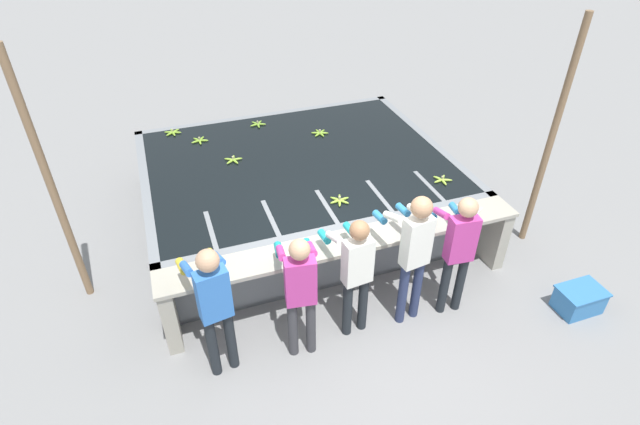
{
  "coord_description": "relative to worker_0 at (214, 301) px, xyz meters",
  "views": [
    {
      "loc": [
        -1.84,
        -3.97,
        4.59
      ],
      "look_at": [
        0.0,
        1.23,
        0.65
      ],
      "focal_mm": 28.0,
      "sensor_mm": 36.0,
      "label": 1
    }
  ],
  "objects": [
    {
      "name": "worker_0",
      "position": [
        0.0,
        0.0,
        0.0
      ],
      "size": [
        0.48,
        0.74,
        1.67
      ],
      "color": "#1E2328",
      "rests_on": "ground"
    },
    {
      "name": "banana_bunch_floating_4",
      "position": [
        2.27,
        3.26,
        -0.07
      ],
      "size": [
        0.27,
        0.28,
        0.08
      ],
      "color": "#7FAD33",
      "rests_on": "wash_tank"
    },
    {
      "name": "banana_bunch_floating_6",
      "position": [
        3.39,
        1.33,
        -0.07
      ],
      "size": [
        0.28,
        0.27,
        0.08
      ],
      "color": "#9EC642",
      "rests_on": "wash_tank"
    },
    {
      "name": "banana_bunch_floating_0",
      "position": [
        0.02,
        4.08,
        -0.07
      ],
      "size": [
        0.27,
        0.28,
        0.08
      ],
      "color": "#7FAD33",
      "rests_on": "wash_tank"
    },
    {
      "name": "banana_bunch_floating_3",
      "position": [
        0.76,
        2.85,
        -0.07
      ],
      "size": [
        0.27,
        0.28,
        0.08
      ],
      "color": "#8CB738",
      "rests_on": "wash_tank"
    },
    {
      "name": "crate",
      "position": [
        4.27,
        -0.61,
        -0.84
      ],
      "size": [
        0.55,
        0.39,
        0.32
      ],
      "color": "#3375B7",
      "rests_on": "ground"
    },
    {
      "name": "banana_bunch_floating_5",
      "position": [
        0.39,
        3.64,
        -0.07
      ],
      "size": [
        0.28,
        0.26,
        0.08
      ],
      "color": "#7FAD33",
      "rests_on": "wash_tank"
    },
    {
      "name": "banana_bunch_floating_1",
      "position": [
        1.86,
        1.33,
        -0.07
      ],
      "size": [
        0.28,
        0.27,
        0.08
      ],
      "color": "#93BC3D",
      "rests_on": "wash_tank"
    },
    {
      "name": "banana_bunch_floating_2",
      "position": [
        1.39,
        3.91,
        -0.07
      ],
      "size": [
        0.28,
        0.27,
        0.08
      ],
      "color": "#75A333",
      "rests_on": "wash_tank"
    },
    {
      "name": "banana_bunch_ledge_0",
      "position": [
        1.75,
        0.46,
        -0.06
      ],
      "size": [
        0.27,
        0.28,
        0.08
      ],
      "color": "#8CB738",
      "rests_on": "work_ledge"
    },
    {
      "name": "ground_plane",
      "position": [
        1.66,
        0.32,
        -1.0
      ],
      "size": [
        80.0,
        80.0,
        0.0
      ],
      "primitive_type": "plane",
      "color": "gray",
      "rests_on": "ground"
    },
    {
      "name": "worker_3",
      "position": [
        2.22,
        0.01,
        0.06
      ],
      "size": [
        0.47,
        0.74,
        1.75
      ],
      "color": "navy",
      "rests_on": "ground"
    },
    {
      "name": "wash_tank",
      "position": [
        1.66,
        2.53,
        -0.55
      ],
      "size": [
        4.48,
        3.57,
        0.92
      ],
      "color": "gray",
      "rests_on": "ground"
    },
    {
      "name": "support_post_left",
      "position": [
        -1.43,
        1.72,
        0.6
      ],
      "size": [
        0.09,
        0.09,
        3.2
      ],
      "color": "#846647",
      "rests_on": "ground"
    },
    {
      "name": "support_post_right",
      "position": [
        4.57,
        0.81,
        0.6
      ],
      "size": [
        0.09,
        0.09,
        3.2
      ],
      "color": "#846647",
      "rests_on": "ground"
    },
    {
      "name": "worker_4",
      "position": [
        2.78,
        -0.04,
        -0.02
      ],
      "size": [
        0.45,
        0.73,
        1.65
      ],
      "color": "#1E2328",
      "rests_on": "ground"
    },
    {
      "name": "knife_0",
      "position": [
        3.33,
        0.46,
        -0.07
      ],
      "size": [
        0.31,
        0.21,
        0.02
      ],
      "color": "silver",
      "rests_on": "work_ledge"
    },
    {
      "name": "worker_1",
      "position": [
        0.88,
        -0.05,
        -0.05
      ],
      "size": [
        0.47,
        0.73,
        1.6
      ],
      "color": "#38383D",
      "rests_on": "ground"
    },
    {
      "name": "work_ledge",
      "position": [
        1.66,
        0.54,
        -0.35
      ],
      "size": [
        4.48,
        0.45,
        0.92
      ],
      "color": "#A8A393",
      "rests_on": "ground"
    },
    {
      "name": "worker_2",
      "position": [
        1.54,
        0.04,
        -0.06
      ],
      "size": [
        0.45,
        0.72,
        1.59
      ],
      "color": "#1E2328",
      "rests_on": "ground"
    }
  ]
}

